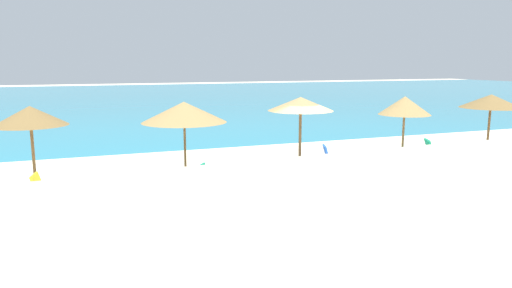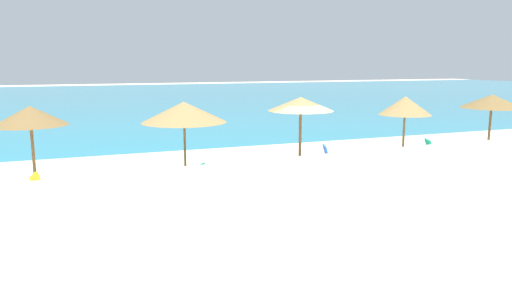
% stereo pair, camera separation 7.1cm
% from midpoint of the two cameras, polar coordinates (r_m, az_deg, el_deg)
% --- Properties ---
extents(ground_plane, '(160.00, 160.00, 0.00)m').
position_cam_midpoint_polar(ground_plane, '(14.98, 7.68, -5.28)').
color(ground_plane, beige).
extents(sea_water, '(160.00, 66.31, 0.01)m').
position_cam_midpoint_polar(sea_water, '(54.22, -13.35, 5.51)').
color(sea_water, teal).
rests_on(sea_water, ground_plane).
extents(dune_ridge, '(55.87, 8.37, 2.73)m').
position_cam_midpoint_polar(dune_ridge, '(7.00, 23.92, -12.18)').
color(dune_ridge, beige).
rests_on(dune_ridge, ground_plane).
extents(beach_umbrella_1, '(1.99, 1.99, 2.74)m').
position_cam_midpoint_polar(beach_umbrella_1, '(14.19, -26.03, 3.08)').
color(beach_umbrella_1, brown).
rests_on(beach_umbrella_1, ground_plane).
extents(beach_umbrella_2, '(2.64, 2.64, 2.72)m').
position_cam_midpoint_polar(beach_umbrella_2, '(14.64, -8.93, 3.87)').
color(beach_umbrella_2, brown).
rests_on(beach_umbrella_2, ground_plane).
extents(beach_umbrella_3, '(2.24, 2.24, 2.76)m').
position_cam_midpoint_polar(beach_umbrella_3, '(15.93, 5.35, 4.87)').
color(beach_umbrella_3, brown).
rests_on(beach_umbrella_3, ground_plane).
extents(beach_umbrella_4, '(1.95, 1.95, 2.66)m').
position_cam_midpoint_polar(beach_umbrella_4, '(18.47, 17.63, 4.49)').
color(beach_umbrella_4, brown).
rests_on(beach_umbrella_4, ground_plane).
extents(beach_umbrella_5, '(2.40, 2.40, 2.66)m').
position_cam_midpoint_polar(beach_umbrella_5, '(20.90, 26.72, 4.69)').
color(beach_umbrella_5, brown).
rests_on(beach_umbrella_5, ground_plane).
extents(lounge_chair_0, '(1.67, 1.09, 1.25)m').
position_cam_midpoint_polar(lounge_chair_0, '(15.43, 6.94, -2.84)').
color(lounge_chair_0, blue).
rests_on(lounge_chair_0, ground_plane).
extents(lounge_chair_1, '(1.47, 0.85, 1.04)m').
position_cam_midpoint_polar(lounge_chair_1, '(13.69, -26.82, -5.76)').
color(lounge_chair_1, yellow).
rests_on(lounge_chair_1, ground_plane).
extents(lounge_chair_2, '(1.68, 1.41, 1.04)m').
position_cam_midpoint_polar(lounge_chair_2, '(13.68, -8.71, -4.99)').
color(lounge_chair_2, '#199972').
rests_on(lounge_chair_2, ground_plane).
extents(lounge_chair_3, '(1.63, 1.16, 1.15)m').
position_cam_midpoint_polar(lounge_chair_3, '(18.14, 19.12, -1.66)').
color(lounge_chair_3, '#199972').
rests_on(lounge_chair_3, ground_plane).
extents(beach_ball, '(0.36, 0.36, 0.36)m').
position_cam_midpoint_polar(beach_ball, '(16.14, -0.60, -3.41)').
color(beach_ball, blue).
rests_on(beach_ball, ground_plane).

